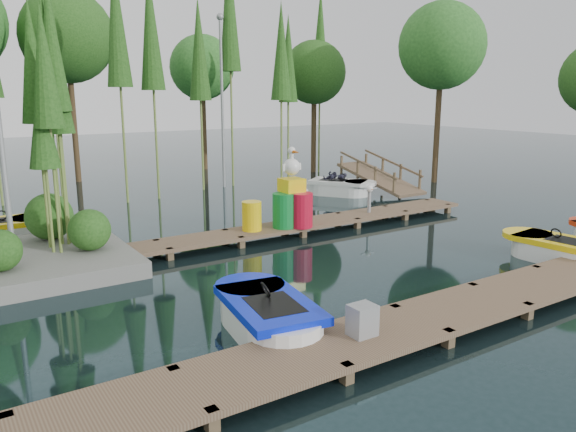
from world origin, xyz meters
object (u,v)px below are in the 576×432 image
utility_cabinet (362,320)px  yellow_barrel (252,216)px  boat_blue (268,317)px  drum_cluster (294,203)px

utility_cabinet → yellow_barrel: (1.93, 7.00, 0.16)m
boat_blue → drum_cluster: size_ratio=1.34×
drum_cluster → boat_blue: bearing=-127.5°
drum_cluster → utility_cabinet: bearing=-115.3°
boat_blue → drum_cluster: bearing=61.3°
boat_blue → yellow_barrel: bearing=71.8°
boat_blue → yellow_barrel: 6.18m
yellow_barrel → drum_cluster: bearing=-7.0°
utility_cabinet → yellow_barrel: bearing=74.6°
boat_blue → yellow_barrel: (2.79, 5.50, 0.43)m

